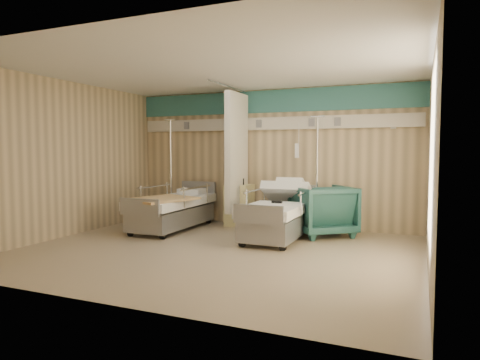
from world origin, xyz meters
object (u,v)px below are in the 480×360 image
at_px(bedside_cabinet, 239,205).
at_px(iv_stand_right, 317,209).
at_px(bed_right, 279,221).
at_px(iv_stand_left, 171,201).
at_px(bed_left, 172,213).
at_px(visitor_armchair, 322,210).

relative_size(bedside_cabinet, iv_stand_right, 0.39).
bearing_deg(bed_right, iv_stand_right, 55.53).
distance_m(bedside_cabinet, iv_stand_right, 1.66).
bearing_deg(iv_stand_left, bedside_cabinet, 6.69).
bearing_deg(iv_stand_right, bedside_cabinet, 174.06).
distance_m(bed_left, visitor_armchair, 2.91).
bearing_deg(bedside_cabinet, visitor_armchair, -11.08).
xyz_separation_m(bedside_cabinet, iv_stand_left, (-1.53, -0.18, 0.03)).
relative_size(bedside_cabinet, visitor_armchair, 0.84).
bearing_deg(bedside_cabinet, iv_stand_left, -173.31).
bearing_deg(iv_stand_right, iv_stand_left, -179.86).
bearing_deg(bed_left, bedside_cabinet, 40.60).
xyz_separation_m(bedside_cabinet, iv_stand_right, (1.65, -0.17, 0.02)).
xyz_separation_m(bed_left, iv_stand_left, (-0.48, 0.72, 0.14)).
height_order(bed_right, iv_stand_right, iv_stand_right).
distance_m(bedside_cabinet, iv_stand_left, 1.54).
xyz_separation_m(visitor_armchair, iv_stand_left, (-3.33, 0.17, -0.01)).
xyz_separation_m(bed_right, visitor_armchair, (0.65, 0.55, 0.15)).
relative_size(bed_right, bedside_cabinet, 2.54).
height_order(iv_stand_right, iv_stand_left, iv_stand_left).
bearing_deg(bed_left, visitor_armchair, 10.87).
distance_m(iv_stand_right, iv_stand_left, 3.18).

